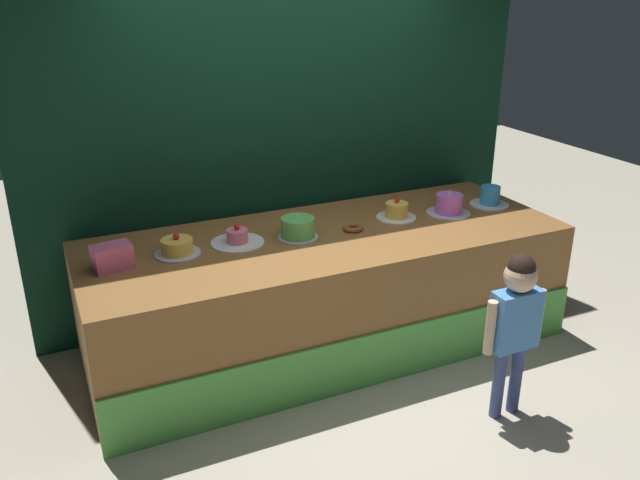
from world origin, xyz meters
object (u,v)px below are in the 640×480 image
cake_left (237,238)px  child_figure (516,314)px  cake_center_left (298,228)px  donut (353,228)px  cake_far_right (490,197)px  cake_far_left (177,247)px  cake_right (449,205)px  pink_box (112,257)px  cake_center_right (397,211)px

cake_left → child_figure: bearing=-46.7°
child_figure → cake_left: bearing=133.3°
child_figure → cake_center_left: bearing=124.0°
donut → cake_far_right: (1.19, 0.04, 0.04)m
cake_far_left → cake_right: bearing=-2.3°
cake_center_left → cake_far_left: bearing=175.8°
pink_box → cake_far_left: bearing=6.9°
child_figure → cake_right: 1.27m
pink_box → cake_right: (2.38, -0.03, -0.01)m
cake_center_left → cake_center_right: size_ratio=0.94×
cake_center_right → cake_left: bearing=179.0°
cake_left → cake_center_right: (1.19, -0.02, 0.02)m
cake_far_left → cake_right: (1.98, -0.08, 0.02)m
cake_right → cake_far_left: bearing=177.7°
cake_far_right → pink_box: bearing=179.9°
cake_far_left → cake_left: size_ratio=0.83×
child_figure → cake_far_left: (-1.61, 1.28, 0.21)m
cake_center_left → cake_center_right: cake_center_left is taller
cake_center_right → cake_center_left: bearing=-176.1°
donut → cake_left: 0.80m
cake_center_right → cake_far_left: bearing=179.8°
cake_center_left → pink_box: bearing=179.5°
cake_center_right → child_figure: bearing=-88.6°
donut → cake_center_right: bearing=12.4°
pink_box → donut: 1.59m
pink_box → child_figure: bearing=-31.4°
cake_far_left → cake_center_left: cake_center_left is taller
cake_left → cake_right: cake_right is taller
child_figure → cake_far_right: bearing=58.1°
cake_far_left → cake_center_right: bearing=-0.2°
child_figure → cake_left: 1.79m
pink_box → cake_far_left: (0.40, 0.05, -0.03)m
child_figure → cake_far_right: 1.46m
cake_right → cake_far_right: bearing=4.2°
child_figure → pink_box: 2.37m
cake_right → cake_center_right: bearing=169.1°
pink_box → cake_center_right: (1.98, 0.04, -0.02)m
child_figure → cake_center_right: (-0.03, 1.27, 0.21)m
cake_center_right → cake_far_right: 0.79m
donut → cake_right: bearing=0.8°
pink_box → cake_right: cake_right is taller
cake_center_right → cake_right: cake_right is taller
child_figure → cake_center_right: child_figure is taller
donut → cake_right: (0.79, 0.01, 0.05)m
pink_box → cake_left: pink_box is taller
cake_center_left → cake_far_right: bearing=0.3°
cake_center_right → pink_box: bearing=-178.7°
donut → cake_center_left: 0.40m
donut → cake_far_left: (-1.19, 0.09, 0.03)m
child_figure → cake_center_right: size_ratio=3.61×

